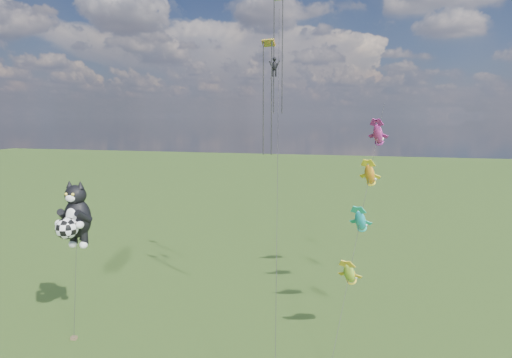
# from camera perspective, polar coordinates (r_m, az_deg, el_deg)

# --- Properties ---
(cat_kite_rig) EXTENTS (2.64, 4.05, 10.66)m
(cat_kite_rig) POSITION_cam_1_polar(r_m,az_deg,el_deg) (33.71, -23.01, -4.58)
(cat_kite_rig) COLOR brown
(cat_kite_rig) RESTS_ON ground
(fish_windsock_rig) EXTENTS (3.42, 15.66, 16.38)m
(fish_windsock_rig) POSITION_cam_1_polar(r_m,az_deg,el_deg) (33.28, 14.34, -2.40)
(fish_windsock_rig) COLOR brown
(fish_windsock_rig) RESTS_ON ground
(parafoil_rig) EXTENTS (4.03, 17.20, 24.64)m
(parafoil_rig) POSITION_cam_1_polar(r_m,az_deg,el_deg) (32.35, 2.47, 14.61)
(parafoil_rig) COLOR brown
(parafoil_rig) RESTS_ON ground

